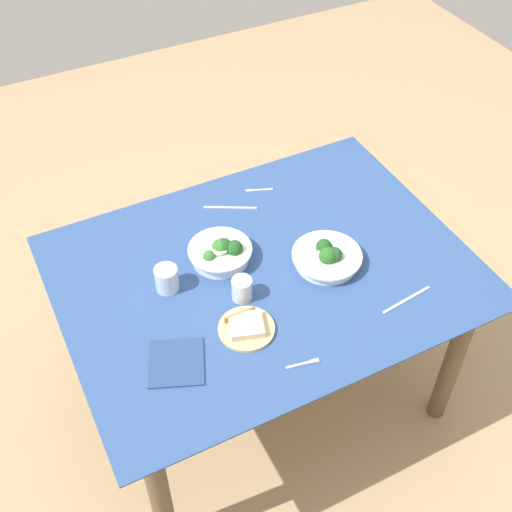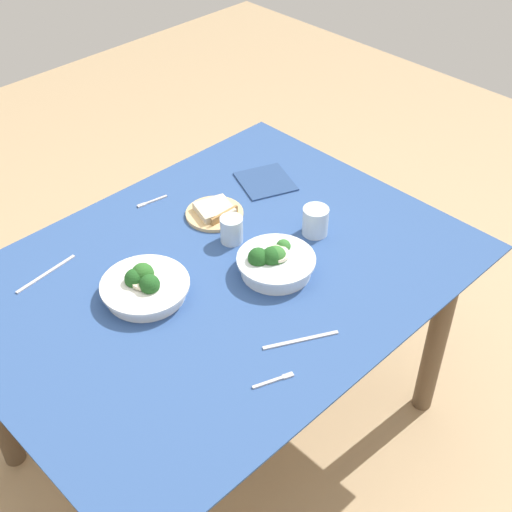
{
  "view_description": "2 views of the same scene",
  "coord_description": "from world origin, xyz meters",
  "px_view_note": "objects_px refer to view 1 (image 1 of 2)",
  "views": [
    {
      "loc": [
        0.74,
        1.4,
        2.41
      ],
      "look_at": [
        0.02,
        -0.03,
        0.79
      ],
      "focal_mm": 46.16,
      "sensor_mm": 36.0,
      "label": 1
    },
    {
      "loc": [
        -0.98,
        -1.15,
        2.07
      ],
      "look_at": [
        0.09,
        -0.06,
        0.79
      ],
      "focal_mm": 49.01,
      "sensor_mm": 36.0,
      "label": 2
    }
  ],
  "objects_px": {
    "bread_side_plate": "(246,327)",
    "water_glass_center": "(242,289)",
    "napkin_folded_upper": "(176,362)",
    "water_glass_side": "(167,279)",
    "fork_by_far_bowl": "(258,190)",
    "table_knife_left": "(230,208)",
    "table_knife_right": "(407,300)",
    "broccoli_bowl_far": "(327,257)",
    "broccoli_bowl_near": "(221,252)",
    "fork_by_near_bowl": "(304,363)"
  },
  "relations": [
    {
      "from": "table_knife_left",
      "to": "napkin_folded_upper",
      "type": "bearing_deg",
      "value": 80.09
    },
    {
      "from": "napkin_folded_upper",
      "to": "table_knife_left",
      "type": "bearing_deg",
      "value": -128.09
    },
    {
      "from": "water_glass_center",
      "to": "water_glass_side",
      "type": "distance_m",
      "value": 0.26
    },
    {
      "from": "water_glass_side",
      "to": "fork_by_far_bowl",
      "type": "bearing_deg",
      "value": -147.49
    },
    {
      "from": "table_knife_right",
      "to": "napkin_folded_upper",
      "type": "height_order",
      "value": "napkin_folded_upper"
    },
    {
      "from": "bread_side_plate",
      "to": "table_knife_right",
      "type": "relative_size",
      "value": 0.89
    },
    {
      "from": "table_knife_left",
      "to": "water_glass_side",
      "type": "bearing_deg",
      "value": 65.44
    },
    {
      "from": "water_glass_side",
      "to": "napkin_folded_upper",
      "type": "xyz_separation_m",
      "value": [
        0.09,
        0.3,
        -0.04
      ]
    },
    {
      "from": "bread_side_plate",
      "to": "fork_by_near_bowl",
      "type": "relative_size",
      "value": 1.71
    },
    {
      "from": "table_knife_left",
      "to": "table_knife_right",
      "type": "relative_size",
      "value": 1.0
    },
    {
      "from": "water_glass_center",
      "to": "table_knife_left",
      "type": "xyz_separation_m",
      "value": [
        -0.16,
        -0.43,
        -0.04
      ]
    },
    {
      "from": "water_glass_side",
      "to": "bread_side_plate",
      "type": "bearing_deg",
      "value": 119.39
    },
    {
      "from": "broccoli_bowl_far",
      "to": "fork_by_far_bowl",
      "type": "bearing_deg",
      "value": -85.69
    },
    {
      "from": "broccoli_bowl_far",
      "to": "napkin_folded_upper",
      "type": "relative_size",
      "value": 1.39
    },
    {
      "from": "water_glass_center",
      "to": "napkin_folded_upper",
      "type": "relative_size",
      "value": 0.47
    },
    {
      "from": "fork_by_far_bowl",
      "to": "table_knife_right",
      "type": "height_order",
      "value": "same"
    },
    {
      "from": "bread_side_plate",
      "to": "napkin_folded_upper",
      "type": "bearing_deg",
      "value": 4.65
    },
    {
      "from": "water_glass_center",
      "to": "table_knife_left",
      "type": "height_order",
      "value": "water_glass_center"
    },
    {
      "from": "broccoli_bowl_far",
      "to": "fork_by_far_bowl",
      "type": "distance_m",
      "value": 0.47
    },
    {
      "from": "table_knife_left",
      "to": "broccoli_bowl_near",
      "type": "bearing_deg",
      "value": 86.61
    },
    {
      "from": "water_glass_center",
      "to": "napkin_folded_upper",
      "type": "distance_m",
      "value": 0.34
    },
    {
      "from": "broccoli_bowl_near",
      "to": "bread_side_plate",
      "type": "distance_m",
      "value": 0.33
    },
    {
      "from": "broccoli_bowl_near",
      "to": "table_knife_left",
      "type": "distance_m",
      "value": 0.28
    },
    {
      "from": "table_knife_right",
      "to": "table_knife_left",
      "type": "bearing_deg",
      "value": 108.59
    },
    {
      "from": "water_glass_center",
      "to": "table_knife_left",
      "type": "relative_size",
      "value": 0.4
    },
    {
      "from": "water_glass_side",
      "to": "napkin_folded_upper",
      "type": "height_order",
      "value": "water_glass_side"
    },
    {
      "from": "broccoli_bowl_near",
      "to": "water_glass_side",
      "type": "distance_m",
      "value": 0.22
    },
    {
      "from": "broccoli_bowl_near",
      "to": "table_knife_left",
      "type": "xyz_separation_m",
      "value": [
        -0.15,
        -0.24,
        -0.03
      ]
    },
    {
      "from": "water_glass_center",
      "to": "napkin_folded_upper",
      "type": "bearing_deg",
      "value": 26.93
    },
    {
      "from": "broccoli_bowl_near",
      "to": "water_glass_side",
      "type": "xyz_separation_m",
      "value": [
        0.22,
        0.04,
        0.01
      ]
    },
    {
      "from": "broccoli_bowl_near",
      "to": "water_glass_side",
      "type": "relative_size",
      "value": 2.51
    },
    {
      "from": "table_knife_left",
      "to": "napkin_folded_upper",
      "type": "xyz_separation_m",
      "value": [
        0.45,
        0.58,
        0.0
      ]
    },
    {
      "from": "bread_side_plate",
      "to": "fork_by_far_bowl",
      "type": "height_order",
      "value": "bread_side_plate"
    },
    {
      "from": "fork_by_near_bowl",
      "to": "napkin_folded_upper",
      "type": "relative_size",
      "value": 0.61
    },
    {
      "from": "napkin_folded_upper",
      "to": "water_glass_center",
      "type": "bearing_deg",
      "value": -153.07
    },
    {
      "from": "water_glass_side",
      "to": "table_knife_left",
      "type": "xyz_separation_m",
      "value": [
        -0.36,
        -0.28,
        -0.04
      ]
    },
    {
      "from": "bread_side_plate",
      "to": "napkin_folded_upper",
      "type": "distance_m",
      "value": 0.25
    },
    {
      "from": "broccoli_bowl_far",
      "to": "water_glass_center",
      "type": "xyz_separation_m",
      "value": [
        0.33,
        0.01,
        0.01
      ]
    },
    {
      "from": "water_glass_center",
      "to": "table_knife_right",
      "type": "distance_m",
      "value": 0.55
    },
    {
      "from": "fork_by_near_bowl",
      "to": "bread_side_plate",
      "type": "bearing_deg",
      "value": 126.87
    },
    {
      "from": "bread_side_plate",
      "to": "table_knife_left",
      "type": "bearing_deg",
      "value": -110.18
    },
    {
      "from": "water_glass_side",
      "to": "table_knife_left",
      "type": "relative_size",
      "value": 0.44
    },
    {
      "from": "fork_by_far_bowl",
      "to": "fork_by_near_bowl",
      "type": "height_order",
      "value": "same"
    },
    {
      "from": "broccoli_bowl_near",
      "to": "table_knife_left",
      "type": "height_order",
      "value": "broccoli_bowl_near"
    },
    {
      "from": "bread_side_plate",
      "to": "table_knife_left",
      "type": "xyz_separation_m",
      "value": [
        -0.21,
        -0.56,
        -0.01
      ]
    },
    {
      "from": "broccoli_bowl_far",
      "to": "fork_by_near_bowl",
      "type": "relative_size",
      "value": 2.29
    },
    {
      "from": "fork_by_far_bowl",
      "to": "table_knife_right",
      "type": "xyz_separation_m",
      "value": [
        -0.19,
        0.73,
        -0.0
      ]
    },
    {
      "from": "fork_by_far_bowl",
      "to": "fork_by_near_bowl",
      "type": "distance_m",
      "value": 0.84
    },
    {
      "from": "bread_side_plate",
      "to": "water_glass_center",
      "type": "bearing_deg",
      "value": -110.3
    },
    {
      "from": "fork_by_near_bowl",
      "to": "table_knife_left",
      "type": "bearing_deg",
      "value": 92.28
    }
  ]
}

